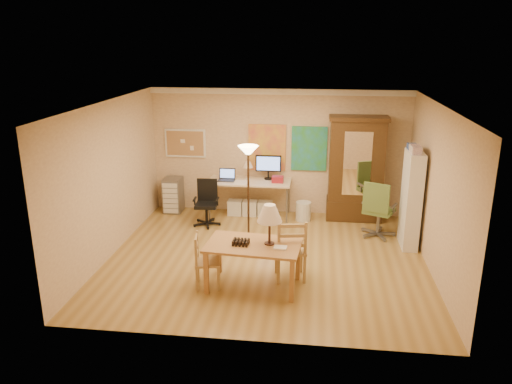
# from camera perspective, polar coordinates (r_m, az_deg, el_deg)

# --- Properties ---
(floor) EXTENTS (5.50, 5.50, 0.00)m
(floor) POSITION_cam_1_polar(r_m,az_deg,el_deg) (8.84, 1.20, -7.59)
(floor) COLOR olive
(floor) RESTS_ON ground
(crown_molding) EXTENTS (5.50, 0.08, 0.12)m
(crown_molding) POSITION_cam_1_polar(r_m,az_deg,el_deg) (10.53, 2.69, 11.39)
(crown_molding) COLOR white
(crown_molding) RESTS_ON floor
(corkboard) EXTENTS (0.90, 0.04, 0.62)m
(corkboard) POSITION_cam_1_polar(r_m,az_deg,el_deg) (11.06, -8.09, 5.54)
(corkboard) COLOR tan
(corkboard) RESTS_ON floor
(art_panel_left) EXTENTS (0.80, 0.04, 1.00)m
(art_panel_left) POSITION_cam_1_polar(r_m,az_deg,el_deg) (10.75, 1.27, 5.10)
(art_panel_left) COLOR yellow
(art_panel_left) RESTS_ON floor
(art_panel_right) EXTENTS (0.75, 0.04, 0.95)m
(art_panel_right) POSITION_cam_1_polar(r_m,az_deg,el_deg) (10.70, 6.09, 4.95)
(art_panel_right) COLOR teal
(art_panel_right) RESTS_ON floor
(dining_table) EXTENTS (1.49, 0.97, 1.34)m
(dining_table) POSITION_cam_1_polar(r_m,az_deg,el_deg) (7.57, 0.37, -5.01)
(dining_table) COLOR brown
(dining_table) RESTS_ON floor
(ladder_chair_back) EXTENTS (0.55, 0.53, 1.03)m
(ladder_chair_back) POSITION_cam_1_polar(r_m,az_deg,el_deg) (7.96, 3.98, -6.77)
(ladder_chair_back) COLOR #A07F49
(ladder_chair_back) RESTS_ON floor
(ladder_chair_left) EXTENTS (0.44, 0.46, 0.86)m
(ladder_chair_left) POSITION_cam_1_polar(r_m,az_deg,el_deg) (7.81, -5.76, -7.99)
(ladder_chair_left) COLOR #A07F49
(ladder_chair_left) RESTS_ON floor
(torchiere_lamp) EXTENTS (0.36, 0.36, 1.95)m
(torchiere_lamp) POSITION_cam_1_polar(r_m,az_deg,el_deg) (8.60, -0.89, 2.78)
(torchiere_lamp) COLOR #382516
(torchiere_lamp) RESTS_ON floor
(computer_desk) EXTENTS (1.75, 0.77, 1.32)m
(computer_desk) POSITION_cam_1_polar(r_m,az_deg,el_deg) (10.73, -0.53, -0.25)
(computer_desk) COLOR beige
(computer_desk) RESTS_ON floor
(office_chair_black) EXTENTS (0.58, 0.58, 0.94)m
(office_chair_black) POSITION_cam_1_polar(r_m,az_deg,el_deg) (10.33, -5.65, -2.41)
(office_chair_black) COLOR black
(office_chair_black) RESTS_ON floor
(office_chair_green) EXTENTS (0.69, 0.69, 1.12)m
(office_chair_green) POSITION_cam_1_polar(r_m,az_deg,el_deg) (9.95, 13.72, -3.33)
(office_chair_green) COLOR slate
(office_chair_green) RESTS_ON floor
(drawer_cart) EXTENTS (0.38, 0.46, 0.77)m
(drawer_cart) POSITION_cam_1_polar(r_m,az_deg,el_deg) (11.16, -9.45, -0.34)
(drawer_cart) COLOR slate
(drawer_cart) RESTS_ON floor
(armoire) EXTENTS (1.19, 0.57, 2.20)m
(armoire) POSITION_cam_1_polar(r_m,az_deg,el_deg) (10.62, 11.31, 1.87)
(armoire) COLOR #321E0D
(armoire) RESTS_ON floor
(bookshelf) EXTENTS (0.27, 0.72, 1.79)m
(bookshelf) POSITION_cam_1_polar(r_m,az_deg,el_deg) (9.49, 17.30, -0.86)
(bookshelf) COLOR white
(bookshelf) RESTS_ON floor
(wastebin) EXTENTS (0.32, 0.32, 0.40)m
(wastebin) POSITION_cam_1_polar(r_m,az_deg,el_deg) (10.59, 5.43, -2.20)
(wastebin) COLOR silver
(wastebin) RESTS_ON floor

